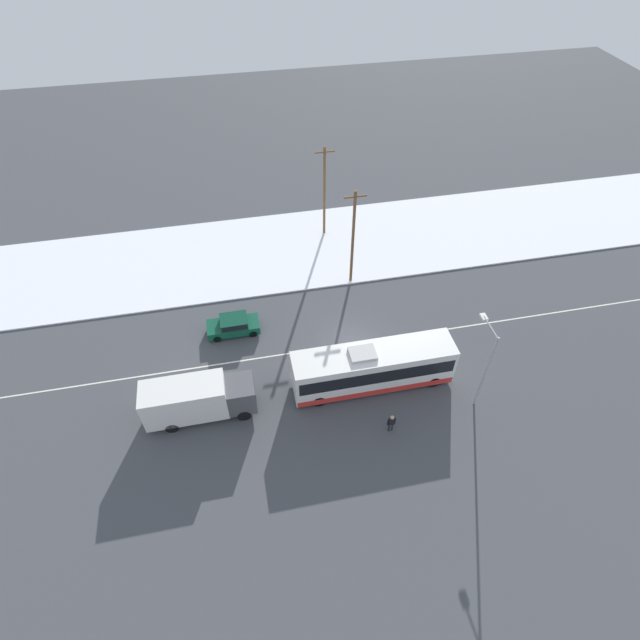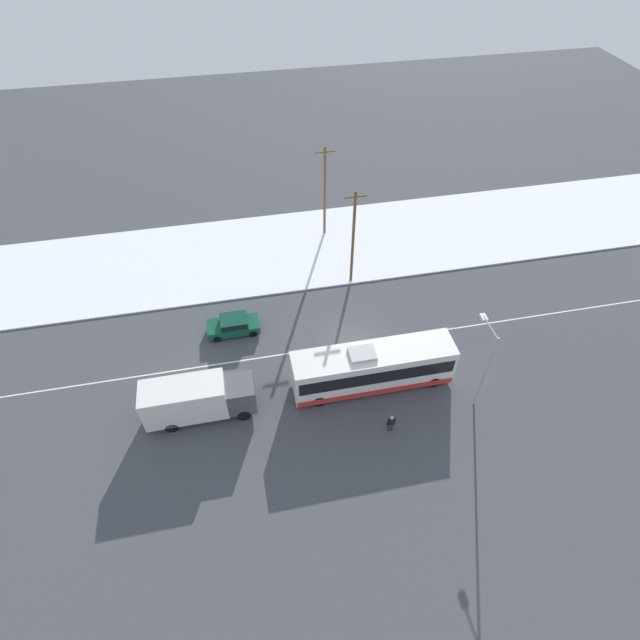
# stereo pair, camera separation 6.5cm
# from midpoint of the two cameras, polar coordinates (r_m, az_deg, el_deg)

# --- Properties ---
(ground_plane) EXTENTS (120.00, 120.00, 0.00)m
(ground_plane) POSITION_cam_midpoint_polar(r_m,az_deg,el_deg) (39.12, 3.59, -2.74)
(ground_plane) COLOR #424449
(snow_lot) EXTENTS (80.00, 11.90, 0.12)m
(snow_lot) POSITION_cam_midpoint_polar(r_m,az_deg,el_deg) (48.28, -0.13, 8.50)
(snow_lot) COLOR white
(snow_lot) RESTS_ON ground_plane
(lane_marking_center) EXTENTS (60.00, 0.12, 0.00)m
(lane_marking_center) POSITION_cam_midpoint_polar(r_m,az_deg,el_deg) (39.12, 3.59, -2.74)
(lane_marking_center) COLOR silver
(lane_marking_center) RESTS_ON ground_plane
(city_bus) EXTENTS (11.40, 2.57, 3.60)m
(city_bus) POSITION_cam_midpoint_polar(r_m,az_deg,el_deg) (35.43, 6.01, -5.44)
(city_bus) COLOR white
(city_bus) RESTS_ON ground_plane
(box_truck) EXTENTS (7.39, 2.30, 3.20)m
(box_truck) POSITION_cam_midpoint_polar(r_m,az_deg,el_deg) (34.62, -13.96, -8.73)
(box_truck) COLOR silver
(box_truck) RESTS_ON ground_plane
(sedan_car) EXTENTS (4.09, 1.80, 1.48)m
(sedan_car) POSITION_cam_midpoint_polar(r_m,az_deg,el_deg) (39.94, -9.90, -0.52)
(sedan_car) COLOR #0F4733
(sedan_car) RESTS_ON ground_plane
(pedestrian_at_stop) EXTENTS (0.59, 0.26, 1.65)m
(pedestrian_at_stop) POSITION_cam_midpoint_polar(r_m,az_deg,el_deg) (33.84, 8.12, -11.44)
(pedestrian_at_stop) COLOR #23232D
(pedestrian_at_stop) RESTS_ON ground_plane
(streetlamp) EXTENTS (0.36, 2.39, 6.87)m
(streetlamp) POSITION_cam_midpoint_polar(r_m,az_deg,el_deg) (34.10, 18.36, -4.19)
(streetlamp) COLOR #9EA3A8
(streetlamp) RESTS_ON ground_plane
(utility_pole_roadside) EXTENTS (1.80, 0.24, 9.06)m
(utility_pole_roadside) POSITION_cam_midpoint_polar(r_m,az_deg,el_deg) (41.50, 3.74, 9.38)
(utility_pole_roadside) COLOR brown
(utility_pole_roadside) RESTS_ON ground_plane
(utility_pole_snowlot) EXTENTS (1.80, 0.24, 9.06)m
(utility_pole_snowlot) POSITION_cam_midpoint_polar(r_m,az_deg,el_deg) (47.38, 0.46, 14.51)
(utility_pole_snowlot) COLOR brown
(utility_pole_snowlot) RESTS_ON ground_plane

